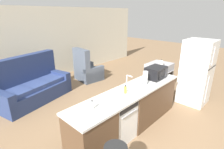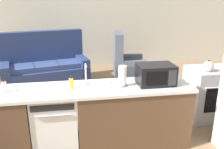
{
  "view_description": "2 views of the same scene",
  "coord_description": "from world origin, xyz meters",
  "px_view_note": "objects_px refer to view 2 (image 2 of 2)",
  "views": [
    {
      "loc": [
        -2.45,
        -1.93,
        2.4
      ],
      "look_at": [
        0.15,
        0.51,
        1.12
      ],
      "focal_mm": 28.0,
      "sensor_mm": 36.0,
      "label": 1
    },
    {
      "loc": [
        0.04,
        -2.97,
        2.05
      ],
      "look_at": [
        0.57,
        0.22,
        0.99
      ],
      "focal_mm": 38.0,
      "sensor_mm": 36.0,
      "label": 2
    }
  ],
  "objects_px": {
    "dish_soap_bottle": "(4,87)",
    "armchair": "(125,65)",
    "paper_towel_roll": "(122,76)",
    "couch": "(45,67)",
    "microwave": "(156,74)",
    "kettle": "(208,66)",
    "dishwasher": "(56,122)",
    "stove_range": "(209,93)",
    "soap_bottle": "(71,83)"
  },
  "relations": [
    {
      "from": "kettle",
      "to": "armchair",
      "type": "xyz_separation_m",
      "value": [
        -0.81,
        2.52,
        -0.64
      ]
    },
    {
      "from": "stove_range",
      "to": "kettle",
      "type": "bearing_deg",
      "value": -142.84
    },
    {
      "from": "kettle",
      "to": "soap_bottle",
      "type": "bearing_deg",
      "value": -169.13
    },
    {
      "from": "paper_towel_roll",
      "to": "dish_soap_bottle",
      "type": "xyz_separation_m",
      "value": [
        -1.52,
        0.02,
        -0.07
      ]
    },
    {
      "from": "dishwasher",
      "to": "kettle",
      "type": "xyz_separation_m",
      "value": [
        2.43,
        0.42,
        0.56
      ]
    },
    {
      "from": "soap_bottle",
      "to": "armchair",
      "type": "distance_m",
      "value": 3.32
    },
    {
      "from": "couch",
      "to": "armchair",
      "type": "distance_m",
      "value": 2.06
    },
    {
      "from": "dish_soap_bottle",
      "to": "couch",
      "type": "relative_size",
      "value": 0.08
    },
    {
      "from": "microwave",
      "to": "armchair",
      "type": "height_order",
      "value": "armchair"
    },
    {
      "from": "dishwasher",
      "to": "dish_soap_bottle",
      "type": "relative_size",
      "value": 4.77
    },
    {
      "from": "paper_towel_roll",
      "to": "armchair",
      "type": "xyz_separation_m",
      "value": [
        0.7,
        2.95,
        -0.69
      ]
    },
    {
      "from": "paper_towel_roll",
      "to": "kettle",
      "type": "bearing_deg",
      "value": 15.82
    },
    {
      "from": "dish_soap_bottle",
      "to": "kettle",
      "type": "distance_m",
      "value": 3.06
    },
    {
      "from": "stove_range",
      "to": "paper_towel_roll",
      "type": "xyz_separation_m",
      "value": [
        -1.68,
        -0.55,
        0.59
      ]
    },
    {
      "from": "microwave",
      "to": "couch",
      "type": "relative_size",
      "value": 0.23
    },
    {
      "from": "kettle",
      "to": "couch",
      "type": "relative_size",
      "value": 0.1
    },
    {
      "from": "paper_towel_roll",
      "to": "armchair",
      "type": "distance_m",
      "value": 3.11
    },
    {
      "from": "soap_bottle",
      "to": "dishwasher",
      "type": "bearing_deg",
      "value": -179.93
    },
    {
      "from": "armchair",
      "to": "soap_bottle",
      "type": "bearing_deg",
      "value": -115.21
    },
    {
      "from": "paper_towel_roll",
      "to": "dishwasher",
      "type": "bearing_deg",
      "value": 179.61
    },
    {
      "from": "stove_range",
      "to": "couch",
      "type": "relative_size",
      "value": 0.42
    },
    {
      "from": "kettle",
      "to": "couch",
      "type": "xyz_separation_m",
      "value": [
        -2.87,
        2.45,
        -0.59
      ]
    },
    {
      "from": "dishwasher",
      "to": "soap_bottle",
      "type": "xyz_separation_m",
      "value": [
        0.24,
        0.0,
        0.55
      ]
    },
    {
      "from": "couch",
      "to": "armchair",
      "type": "relative_size",
      "value": 1.79
    },
    {
      "from": "dishwasher",
      "to": "microwave",
      "type": "relative_size",
      "value": 1.68
    },
    {
      "from": "dish_soap_bottle",
      "to": "armchair",
      "type": "height_order",
      "value": "armchair"
    },
    {
      "from": "paper_towel_roll",
      "to": "couch",
      "type": "relative_size",
      "value": 0.13
    },
    {
      "from": "stove_range",
      "to": "microwave",
      "type": "distance_m",
      "value": 1.46
    },
    {
      "from": "microwave",
      "to": "couch",
      "type": "bearing_deg",
      "value": 122.41
    },
    {
      "from": "dishwasher",
      "to": "dish_soap_bottle",
      "type": "bearing_deg",
      "value": 178.66
    },
    {
      "from": "couch",
      "to": "armchair",
      "type": "xyz_separation_m",
      "value": [
        2.06,
        0.08,
        -0.04
      ]
    },
    {
      "from": "soap_bottle",
      "to": "kettle",
      "type": "bearing_deg",
      "value": 10.87
    },
    {
      "from": "dish_soap_bottle",
      "to": "couch",
      "type": "xyz_separation_m",
      "value": [
        0.17,
        2.85,
        -0.58
      ]
    },
    {
      "from": "stove_range",
      "to": "paper_towel_roll",
      "type": "bearing_deg",
      "value": -161.73
    },
    {
      "from": "dishwasher",
      "to": "armchair",
      "type": "distance_m",
      "value": 3.36
    },
    {
      "from": "paper_towel_roll",
      "to": "soap_bottle",
      "type": "height_order",
      "value": "paper_towel_roll"
    },
    {
      "from": "microwave",
      "to": "dish_soap_bottle",
      "type": "xyz_separation_m",
      "value": [
        -1.99,
        0.02,
        -0.07
      ]
    },
    {
      "from": "stove_range",
      "to": "paper_towel_roll",
      "type": "relative_size",
      "value": 3.19
    },
    {
      "from": "stove_range",
      "to": "armchair",
      "type": "bearing_deg",
      "value": 112.19
    },
    {
      "from": "paper_towel_roll",
      "to": "kettle",
      "type": "height_order",
      "value": "paper_towel_roll"
    },
    {
      "from": "dishwasher",
      "to": "stove_range",
      "type": "relative_size",
      "value": 0.93
    },
    {
      "from": "microwave",
      "to": "kettle",
      "type": "relative_size",
      "value": 2.44
    },
    {
      "from": "paper_towel_roll",
      "to": "microwave",
      "type": "bearing_deg",
      "value": 0.6
    },
    {
      "from": "dishwasher",
      "to": "paper_towel_roll",
      "type": "distance_m",
      "value": 1.11
    },
    {
      "from": "microwave",
      "to": "soap_bottle",
      "type": "xyz_separation_m",
      "value": [
        -1.15,
        0.0,
        -0.07
      ]
    },
    {
      "from": "dish_soap_bottle",
      "to": "armchair",
      "type": "bearing_deg",
      "value": 52.83
    },
    {
      "from": "dishwasher",
      "to": "armchair",
      "type": "relative_size",
      "value": 0.7
    },
    {
      "from": "microwave",
      "to": "kettle",
      "type": "bearing_deg",
      "value": 22.05
    },
    {
      "from": "microwave",
      "to": "dish_soap_bottle",
      "type": "bearing_deg",
      "value": 179.56
    },
    {
      "from": "kettle",
      "to": "couch",
      "type": "height_order",
      "value": "couch"
    }
  ]
}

